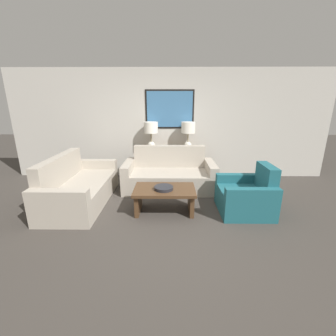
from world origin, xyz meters
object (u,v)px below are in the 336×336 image
at_px(table_lamp_right, 188,131).
at_px(couch_by_side, 79,188).
at_px(console_table, 170,165).
at_px(table_lamp_left, 151,131).
at_px(couch_by_back_wall, 169,176).
at_px(armchair_near_back_wall, 247,196).
at_px(decorative_bowl, 164,188).
at_px(coffee_table, 165,195).

bearing_deg(table_lamp_right, couch_by_side, -147.28).
bearing_deg(console_table, table_lamp_right, 0.00).
distance_m(table_lamp_left, table_lamp_right, 0.89).
height_order(couch_by_back_wall, armchair_near_back_wall, couch_by_back_wall).
bearing_deg(console_table, table_lamp_left, 180.00).
relative_size(table_lamp_left, decorative_bowl, 2.10).
bearing_deg(table_lamp_left, decorative_bowl, -79.00).
distance_m(table_lamp_right, decorative_bowl, 2.03).
distance_m(couch_by_side, armchair_near_back_wall, 3.12).
distance_m(console_table, decorative_bowl, 1.82).
relative_size(table_lamp_right, coffee_table, 0.65).
relative_size(console_table, table_lamp_left, 2.06).
xyz_separation_m(console_table, table_lamp_left, (-0.44, 0.00, 0.83)).
height_order(console_table, table_lamp_right, table_lamp_right).
xyz_separation_m(table_lamp_right, couch_by_back_wall, (-0.44, -0.66, -0.90)).
height_order(couch_by_side, coffee_table, couch_by_side).
bearing_deg(couch_by_side, table_lamp_right, 32.72).
bearing_deg(table_lamp_right, coffee_table, -106.39).
relative_size(table_lamp_left, couch_by_back_wall, 0.35).
bearing_deg(table_lamp_right, couch_by_back_wall, -124.15).
bearing_deg(couch_by_back_wall, decorative_bowl, -94.46).
xyz_separation_m(coffee_table, decorative_bowl, (-0.01, -0.04, 0.15)).
xyz_separation_m(table_lamp_right, couch_by_side, (-2.18, -1.40, -0.90)).
distance_m(table_lamp_left, couch_by_back_wall, 1.20).
xyz_separation_m(couch_by_side, coffee_table, (1.66, -0.37, 0.02)).
xyz_separation_m(table_lamp_left, couch_by_back_wall, (0.44, -0.66, -0.90)).
relative_size(couch_by_back_wall, couch_by_side, 1.00).
distance_m(table_lamp_right, couch_by_back_wall, 1.20).
distance_m(couch_by_back_wall, couch_by_side, 1.89).
distance_m(couch_by_back_wall, coffee_table, 1.12).
xyz_separation_m(couch_by_back_wall, decorative_bowl, (-0.09, -1.16, 0.17)).
bearing_deg(couch_by_back_wall, armchair_near_back_wall, -38.90).
distance_m(coffee_table, armchair_near_back_wall, 1.44).
height_order(table_lamp_left, coffee_table, table_lamp_left).
bearing_deg(decorative_bowl, table_lamp_left, 101.00).
bearing_deg(console_table, couch_by_back_wall, -90.00).
relative_size(couch_by_back_wall, decorative_bowl, 6.09).
relative_size(table_lamp_right, couch_by_back_wall, 0.35).
height_order(couch_by_back_wall, couch_by_side, same).
distance_m(table_lamp_left, decorative_bowl, 1.99).
xyz_separation_m(table_lamp_right, armchair_near_back_wall, (0.92, -1.76, -0.91)).
bearing_deg(console_table, couch_by_side, -141.11).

